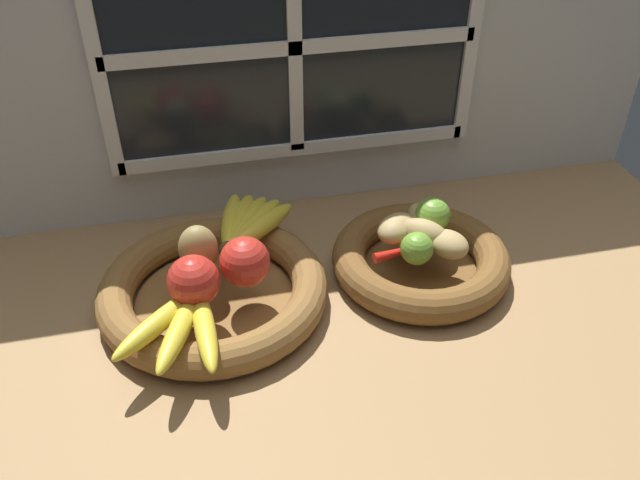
{
  "coord_description": "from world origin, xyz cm",
  "views": [
    {
      "loc": [
        -20.01,
        -77.28,
        69.45
      ],
      "look_at": [
        -1.59,
        1.94,
        9.55
      ],
      "focal_mm": 36.51,
      "sensor_mm": 36.0,
      "label": 1
    }
  ],
  "objects_px": {
    "fruit_bowl_right": "(420,260)",
    "pear_brown": "(198,249)",
    "banana_bunch_front": "(181,325)",
    "banana_bunch_back": "(246,224)",
    "lime_near": "(417,248)",
    "potato_small": "(449,244)",
    "chili_pepper": "(414,248)",
    "apple_red_right": "(245,262)",
    "fruit_bowl_left": "(214,290)",
    "potato_back": "(425,219)",
    "potato_oblong": "(397,228)",
    "potato_large": "(423,234)",
    "lime_far": "(432,215)",
    "apple_red_front": "(193,281)"
  },
  "relations": [
    {
      "from": "fruit_bowl_right",
      "to": "pear_brown",
      "type": "height_order",
      "value": "pear_brown"
    },
    {
      "from": "banana_bunch_front",
      "to": "potato_small",
      "type": "relative_size",
      "value": 2.67
    },
    {
      "from": "fruit_bowl_left",
      "to": "potato_large",
      "type": "xyz_separation_m",
      "value": [
        0.34,
        0.0,
        0.05
      ]
    },
    {
      "from": "potato_oblong",
      "to": "potato_large",
      "type": "distance_m",
      "value": 0.04
    },
    {
      "from": "fruit_bowl_right",
      "to": "pear_brown",
      "type": "bearing_deg",
      "value": 176.79
    },
    {
      "from": "fruit_bowl_right",
      "to": "lime_near",
      "type": "bearing_deg",
      "value": -123.69
    },
    {
      "from": "banana_bunch_back",
      "to": "potato_large",
      "type": "relative_size",
      "value": 2.09
    },
    {
      "from": "banana_bunch_back",
      "to": "lime_near",
      "type": "relative_size",
      "value": 3.34
    },
    {
      "from": "pear_brown",
      "to": "potato_back",
      "type": "distance_m",
      "value": 0.38
    },
    {
      "from": "fruit_bowl_left",
      "to": "apple_red_right",
      "type": "height_order",
      "value": "apple_red_right"
    },
    {
      "from": "pear_brown",
      "to": "potato_oblong",
      "type": "relative_size",
      "value": 1.02
    },
    {
      "from": "fruit_bowl_left",
      "to": "potato_small",
      "type": "relative_size",
      "value": 5.31
    },
    {
      "from": "apple_red_right",
      "to": "potato_small",
      "type": "height_order",
      "value": "apple_red_right"
    },
    {
      "from": "chili_pepper",
      "to": "potato_large",
      "type": "bearing_deg",
      "value": 24.67
    },
    {
      "from": "fruit_bowl_left",
      "to": "fruit_bowl_right",
      "type": "relative_size",
      "value": 1.21
    },
    {
      "from": "potato_large",
      "to": "potato_oblong",
      "type": "bearing_deg",
      "value": 142.13
    },
    {
      "from": "fruit_bowl_right",
      "to": "potato_small",
      "type": "relative_size",
      "value": 4.37
    },
    {
      "from": "fruit_bowl_left",
      "to": "lime_near",
      "type": "xyz_separation_m",
      "value": [
        0.32,
        -0.04,
        0.06
      ]
    },
    {
      "from": "potato_oblong",
      "to": "potato_back",
      "type": "height_order",
      "value": "same"
    },
    {
      "from": "potato_back",
      "to": "chili_pepper",
      "type": "bearing_deg",
      "value": -124.91
    },
    {
      "from": "fruit_bowl_right",
      "to": "lime_far",
      "type": "xyz_separation_m",
      "value": [
        0.03,
        0.04,
        0.06
      ]
    },
    {
      "from": "apple_red_front",
      "to": "potato_back",
      "type": "bearing_deg",
      "value": 13.93
    },
    {
      "from": "potato_back",
      "to": "potato_large",
      "type": "bearing_deg",
      "value": -114.44
    },
    {
      "from": "lime_far",
      "to": "potato_back",
      "type": "bearing_deg",
      "value": 152.74
    },
    {
      "from": "potato_back",
      "to": "lime_near",
      "type": "height_order",
      "value": "lime_near"
    },
    {
      "from": "apple_red_right",
      "to": "potato_back",
      "type": "distance_m",
      "value": 0.32
    },
    {
      "from": "apple_red_front",
      "to": "banana_bunch_front",
      "type": "relative_size",
      "value": 0.43
    },
    {
      "from": "potato_oblong",
      "to": "potato_large",
      "type": "relative_size",
      "value": 0.93
    },
    {
      "from": "pear_brown",
      "to": "potato_large",
      "type": "height_order",
      "value": "pear_brown"
    },
    {
      "from": "potato_small",
      "to": "potato_back",
      "type": "xyz_separation_m",
      "value": [
        -0.01,
        0.07,
        0.0
      ]
    },
    {
      "from": "apple_red_front",
      "to": "chili_pepper",
      "type": "distance_m",
      "value": 0.35
    },
    {
      "from": "fruit_bowl_right",
      "to": "potato_back",
      "type": "height_order",
      "value": "potato_back"
    },
    {
      "from": "fruit_bowl_left",
      "to": "chili_pepper",
      "type": "height_order",
      "value": "chili_pepper"
    },
    {
      "from": "potato_small",
      "to": "potato_back",
      "type": "relative_size",
      "value": 0.9
    },
    {
      "from": "banana_bunch_back",
      "to": "chili_pepper",
      "type": "distance_m",
      "value": 0.28
    },
    {
      "from": "banana_bunch_front",
      "to": "banana_bunch_back",
      "type": "distance_m",
      "value": 0.25
    },
    {
      "from": "potato_large",
      "to": "lime_far",
      "type": "distance_m",
      "value": 0.05
    },
    {
      "from": "fruit_bowl_left",
      "to": "potato_back",
      "type": "bearing_deg",
      "value": 6.75
    },
    {
      "from": "potato_oblong",
      "to": "potato_small",
      "type": "distance_m",
      "value": 0.09
    },
    {
      "from": "fruit_bowl_left",
      "to": "apple_red_front",
      "type": "xyz_separation_m",
      "value": [
        -0.03,
        -0.05,
        0.07
      ]
    },
    {
      "from": "fruit_bowl_right",
      "to": "lime_near",
      "type": "xyz_separation_m",
      "value": [
        -0.03,
        -0.04,
        0.06
      ]
    },
    {
      "from": "lime_near",
      "to": "potato_small",
      "type": "bearing_deg",
      "value": 6.67
    },
    {
      "from": "chili_pepper",
      "to": "apple_red_right",
      "type": "bearing_deg",
      "value": 172.76
    },
    {
      "from": "fruit_bowl_left",
      "to": "apple_red_right",
      "type": "distance_m",
      "value": 0.09
    },
    {
      "from": "fruit_bowl_left",
      "to": "banana_bunch_back",
      "type": "distance_m",
      "value": 0.13
    },
    {
      "from": "banana_bunch_front",
      "to": "potato_small",
      "type": "distance_m",
      "value": 0.43
    },
    {
      "from": "lime_near",
      "to": "chili_pepper",
      "type": "bearing_deg",
      "value": 77.83
    },
    {
      "from": "apple_red_right",
      "to": "potato_small",
      "type": "relative_size",
      "value": 1.13
    },
    {
      "from": "potato_oblong",
      "to": "chili_pepper",
      "type": "relative_size",
      "value": 0.55
    },
    {
      "from": "fruit_bowl_left",
      "to": "potato_small",
      "type": "bearing_deg",
      "value": -4.77
    }
  ]
}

